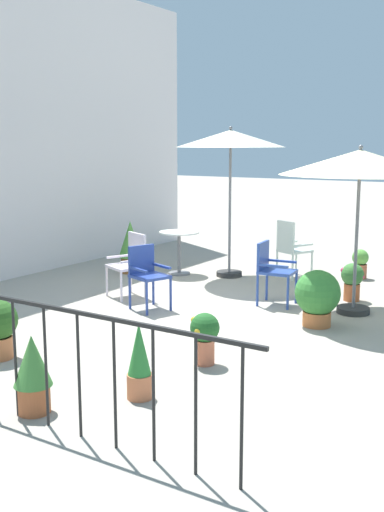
% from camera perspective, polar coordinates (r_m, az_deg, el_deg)
% --- Properties ---
extents(ground_plane, '(60.00, 60.00, 0.00)m').
position_cam_1_polar(ground_plane, '(8.51, 1.42, -5.09)').
color(ground_plane, '#A29A8C').
extents(patio_umbrella_0, '(2.09, 2.09, 2.23)m').
position_cam_1_polar(patio_umbrella_0, '(8.41, 15.12, 8.12)').
color(patio_umbrella_0, '#2D2D2D').
rests_on(patio_umbrella_0, ground).
extents(patio_umbrella_1, '(1.83, 1.83, 2.53)m').
position_cam_1_polar(patio_umbrella_1, '(10.51, 3.55, 10.45)').
color(patio_umbrella_1, '#2D2D2D').
rests_on(patio_umbrella_1, ground).
extents(cafe_table_0, '(0.69, 0.69, 0.75)m').
position_cam_1_polar(cafe_table_0, '(10.80, -1.19, 1.04)').
color(cafe_table_0, white).
rests_on(cafe_table_0, ground).
extents(patio_chair_0, '(0.55, 0.57, 0.87)m').
position_cam_1_polar(patio_chair_0, '(8.55, -4.15, -1.46)').
color(patio_chair_0, '#2A4090').
rests_on(patio_chair_0, ground).
extents(patio_chair_1, '(0.60, 0.58, 0.97)m').
position_cam_1_polar(patio_chair_1, '(10.63, 9.04, 0.91)').
color(patio_chair_1, silver).
rests_on(patio_chair_1, ground).
extents(patio_chair_2, '(0.48, 0.52, 0.89)m').
position_cam_1_polar(patio_chair_2, '(8.84, 7.35, -1.07)').
color(patio_chair_2, '#2A479C').
rests_on(patio_chair_2, ground).
extents(patio_chair_3, '(0.60, 0.63, 0.94)m').
position_cam_1_polar(patio_chair_3, '(9.26, -5.64, -0.40)').
color(patio_chair_3, silver).
rests_on(patio_chair_3, ground).
extents(potted_plant_0, '(0.32, 0.31, 0.54)m').
position_cam_1_polar(potted_plant_0, '(6.45, 1.15, -7.15)').
color(potted_plant_0, '#CE6B4A').
rests_on(potted_plant_0, ground).
extents(potted_plant_1, '(0.57, 0.57, 0.71)m').
position_cam_1_polar(potted_plant_1, '(7.91, 11.41, -3.58)').
color(potted_plant_1, '#C26D3A').
rests_on(potted_plant_1, ground).
extents(potted_plant_2, '(0.33, 0.34, 0.55)m').
position_cam_1_polar(potted_plant_2, '(9.30, 14.45, -2.07)').
color(potted_plant_2, '#B05830').
rests_on(potted_plant_2, ground).
extents(potted_plant_3, '(0.33, 0.33, 0.68)m').
position_cam_1_polar(potted_plant_3, '(5.49, -14.36, -10.20)').
color(potted_plant_3, '#AB5932').
rests_on(potted_plant_3, ground).
extents(potted_plant_4, '(0.42, 0.42, 0.92)m').
position_cam_1_polar(potted_plant_4, '(10.98, -5.65, 0.99)').
color(potted_plant_4, brown).
rests_on(potted_plant_4, ground).
extents(potted_plant_5, '(0.27, 0.27, 0.50)m').
position_cam_1_polar(potted_plant_5, '(10.87, 15.13, -0.60)').
color(potted_plant_5, '#A55839').
rests_on(potted_plant_5, ground).
extents(potted_plant_6, '(0.23, 0.23, 0.71)m').
position_cam_1_polar(potted_plant_6, '(5.64, -4.84, -9.67)').
color(potted_plant_6, '#CF7248').
rests_on(potted_plant_6, ground).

